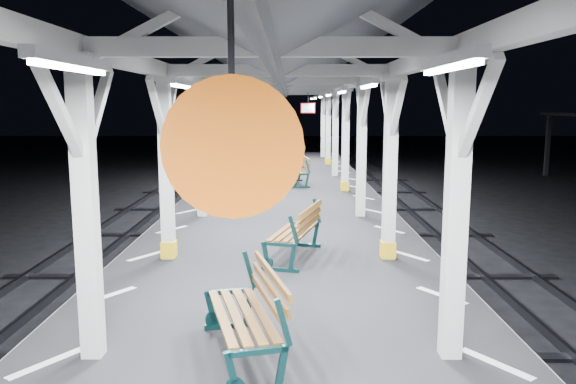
{
  "coord_description": "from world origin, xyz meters",
  "views": [
    {
      "loc": [
        0.2,
        -7.95,
        3.8
      ],
      "look_at": [
        0.18,
        2.24,
        2.2
      ],
      "focal_mm": 35.0,
      "sensor_mm": 36.0,
      "label": 1
    }
  ],
  "objects_px": {
    "bench_near": "(252,312)",
    "bench_extra": "(299,158)",
    "bench_far": "(300,170)",
    "bench_mid": "(299,230)"
  },
  "relations": [
    {
      "from": "bench_mid",
      "to": "bench_near",
      "type": "bearing_deg",
      "value": -82.8
    },
    {
      "from": "bench_near",
      "to": "bench_extra",
      "type": "distance_m",
      "value": 17.99
    },
    {
      "from": "bench_far",
      "to": "bench_extra",
      "type": "bearing_deg",
      "value": 82.28
    },
    {
      "from": "bench_near",
      "to": "bench_extra",
      "type": "xyz_separation_m",
      "value": [
        0.83,
        17.97,
        0.01
      ]
    },
    {
      "from": "bench_near",
      "to": "bench_far",
      "type": "xyz_separation_m",
      "value": [
        0.8,
        13.64,
        -0.02
      ]
    },
    {
      "from": "bench_near",
      "to": "bench_extra",
      "type": "relative_size",
      "value": 1.03
    },
    {
      "from": "bench_near",
      "to": "bench_mid",
      "type": "relative_size",
      "value": 1.01
    },
    {
      "from": "bench_near",
      "to": "bench_far",
      "type": "relative_size",
      "value": 1.05
    },
    {
      "from": "bench_mid",
      "to": "bench_far",
      "type": "xyz_separation_m",
      "value": [
        0.21,
        9.58,
        -0.01
      ]
    },
    {
      "from": "bench_near",
      "to": "bench_far",
      "type": "distance_m",
      "value": 13.67
    }
  ]
}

